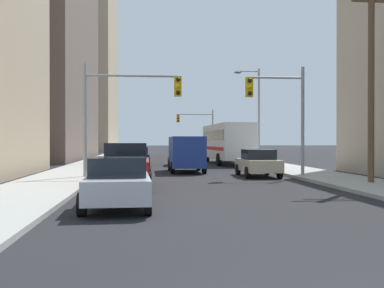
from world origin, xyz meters
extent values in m
cube|color=#9E9E99|center=(-6.99, 50.00, 0.07)|extent=(3.57, 160.00, 0.15)
cube|color=#9E9E99|center=(6.99, 50.00, 0.07)|extent=(3.57, 160.00, 0.15)
cube|color=silver|center=(4.27, 36.11, 1.95)|extent=(2.79, 11.56, 2.90)
cube|color=black|center=(3.01, 36.11, 2.47)|extent=(0.28, 10.58, 0.80)
cube|color=red|center=(3.00, 36.11, 1.37)|extent=(0.28, 10.58, 0.28)
cylinder|color=black|center=(3.09, 40.14, 0.50)|extent=(0.32, 1.00, 1.00)
cylinder|color=black|center=(5.44, 40.14, 0.50)|extent=(0.32, 1.00, 1.00)
cylinder|color=black|center=(3.09, 32.89, 0.50)|extent=(0.32, 1.00, 1.00)
cylinder|color=black|center=(5.44, 32.89, 0.50)|extent=(0.32, 1.00, 1.00)
cube|color=maroon|center=(-3.53, 15.85, 0.80)|extent=(2.03, 5.41, 0.80)
cube|color=black|center=(-3.53, 16.82, 1.55)|extent=(1.81, 1.81, 0.70)
cube|color=black|center=(-3.53, 14.50, 1.25)|extent=(1.77, 2.38, 0.10)
cylinder|color=black|center=(-4.49, 17.57, 0.40)|extent=(0.28, 0.80, 0.80)
cylinder|color=black|center=(-2.57, 17.57, 0.40)|extent=(0.28, 0.80, 0.80)
cylinder|color=black|center=(-4.49, 14.12, 0.40)|extent=(0.28, 0.80, 0.80)
cylinder|color=black|center=(-2.57, 14.12, 0.40)|extent=(0.28, 0.80, 0.80)
cube|color=navy|center=(-0.11, 25.69, 1.31)|extent=(2.02, 5.21, 1.90)
cube|color=black|center=(-0.11, 28.29, 1.73)|extent=(1.76, 0.03, 0.60)
cylinder|color=black|center=(-1.07, 27.35, 0.36)|extent=(0.24, 0.72, 0.72)
cylinder|color=black|center=(0.85, 27.35, 0.36)|extent=(0.24, 0.72, 0.72)
cylinder|color=black|center=(-1.07, 24.02, 0.36)|extent=(0.24, 0.72, 0.72)
cylinder|color=black|center=(0.85, 24.02, 0.36)|extent=(0.24, 0.72, 0.72)
cube|color=#B7BABF|center=(-3.45, 9.67, 0.65)|extent=(1.94, 4.26, 0.65)
cube|color=black|center=(-3.45, 9.52, 1.25)|extent=(1.65, 1.95, 0.55)
cylinder|color=black|center=(-4.31, 11.02, 0.32)|extent=(0.22, 0.64, 0.64)
cylinder|color=black|center=(-2.58, 11.02, 0.32)|extent=(0.22, 0.64, 0.64)
cylinder|color=black|center=(-4.31, 8.33, 0.32)|extent=(0.22, 0.64, 0.64)
cylinder|color=black|center=(-2.58, 8.33, 0.32)|extent=(0.22, 0.64, 0.64)
cube|color=#C6B793|center=(3.55, 21.51, 0.65)|extent=(1.81, 4.21, 0.65)
cube|color=black|center=(3.55, 21.36, 1.25)|extent=(1.59, 1.91, 0.55)
cylinder|color=black|center=(2.69, 22.85, 0.32)|extent=(0.22, 0.64, 0.64)
cylinder|color=black|center=(4.42, 22.85, 0.32)|extent=(0.22, 0.64, 0.64)
cylinder|color=black|center=(2.69, 20.17, 0.32)|extent=(0.22, 0.64, 0.64)
cylinder|color=black|center=(4.42, 20.17, 0.32)|extent=(0.22, 0.64, 0.64)
cube|color=#141E4C|center=(-3.35, 33.58, 0.65)|extent=(1.87, 4.23, 0.65)
cube|color=black|center=(-3.35, 33.43, 1.25)|extent=(1.62, 1.93, 0.55)
cylinder|color=black|center=(-4.22, 34.92, 0.32)|extent=(0.22, 0.64, 0.64)
cylinder|color=black|center=(-2.49, 34.92, 0.32)|extent=(0.22, 0.64, 0.64)
cylinder|color=black|center=(-4.22, 32.24, 0.32)|extent=(0.22, 0.64, 0.64)
cylinder|color=black|center=(-2.49, 32.24, 0.32)|extent=(0.22, 0.64, 0.64)
cube|color=slate|center=(0.11, 33.74, 0.65)|extent=(1.88, 4.23, 0.65)
cube|color=black|center=(0.11, 33.59, 1.25)|extent=(1.62, 1.93, 0.55)
cylinder|color=black|center=(-0.75, 35.09, 0.32)|extent=(0.22, 0.64, 0.64)
cylinder|color=black|center=(0.97, 35.09, 0.32)|extent=(0.22, 0.64, 0.64)
cylinder|color=black|center=(-0.75, 32.40, 0.32)|extent=(0.22, 0.64, 0.64)
cylinder|color=black|center=(0.97, 32.40, 0.32)|extent=(0.22, 0.64, 0.64)
cylinder|color=gray|center=(-5.80, 20.56, 3.00)|extent=(0.18, 0.18, 6.00)
cylinder|color=gray|center=(-3.39, 20.56, 5.40)|extent=(4.82, 0.12, 0.12)
cube|color=gold|center=(-0.98, 20.56, 4.88)|extent=(0.38, 0.30, 1.05)
sphere|color=black|center=(-0.98, 20.39, 5.21)|extent=(0.24, 0.24, 0.24)
sphere|color=#F9A514|center=(-0.98, 20.39, 4.88)|extent=(0.24, 0.24, 0.24)
sphere|color=black|center=(-0.98, 20.39, 4.54)|extent=(0.24, 0.24, 0.24)
cylinder|color=gray|center=(5.80, 20.56, 3.00)|extent=(0.18, 0.18, 6.00)
cylinder|color=gray|center=(4.33, 20.56, 5.40)|extent=(2.95, 0.12, 0.12)
cube|color=gold|center=(2.85, 20.56, 4.88)|extent=(0.38, 0.30, 1.05)
sphere|color=black|center=(2.85, 20.39, 5.21)|extent=(0.24, 0.24, 0.24)
sphere|color=#F9A514|center=(2.85, 20.39, 4.88)|extent=(0.24, 0.24, 0.24)
sphere|color=black|center=(2.85, 20.39, 4.54)|extent=(0.24, 0.24, 0.24)
cylinder|color=gray|center=(5.80, 55.72, 3.00)|extent=(0.18, 0.18, 6.00)
cylinder|color=gray|center=(3.57, 55.72, 5.40)|extent=(4.46, 0.12, 0.12)
cube|color=gold|center=(1.34, 55.72, 4.88)|extent=(0.38, 0.30, 1.05)
sphere|color=red|center=(1.34, 55.55, 5.21)|extent=(0.24, 0.24, 0.24)
sphere|color=black|center=(1.34, 55.55, 4.88)|extent=(0.24, 0.24, 0.24)
sphere|color=black|center=(1.34, 55.55, 4.54)|extent=(0.24, 0.24, 0.24)
cylinder|color=brown|center=(7.35, 15.85, 4.82)|extent=(0.28, 0.28, 9.64)
cube|color=brown|center=(7.35, 15.85, 8.24)|extent=(1.80, 0.12, 0.12)
cylinder|color=gray|center=(5.90, 31.04, 3.75)|extent=(0.16, 0.16, 7.50)
cylinder|color=gray|center=(5.09, 31.04, 7.30)|extent=(1.63, 0.10, 0.10)
ellipsoid|color=#4C4C51|center=(4.27, 31.04, 7.20)|extent=(0.56, 0.32, 0.20)
cube|color=tan|center=(-16.87, 93.50, 26.20)|extent=(14.98, 28.46, 52.40)
camera|label=1|loc=(-2.60, -4.31, 1.99)|focal=44.16mm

